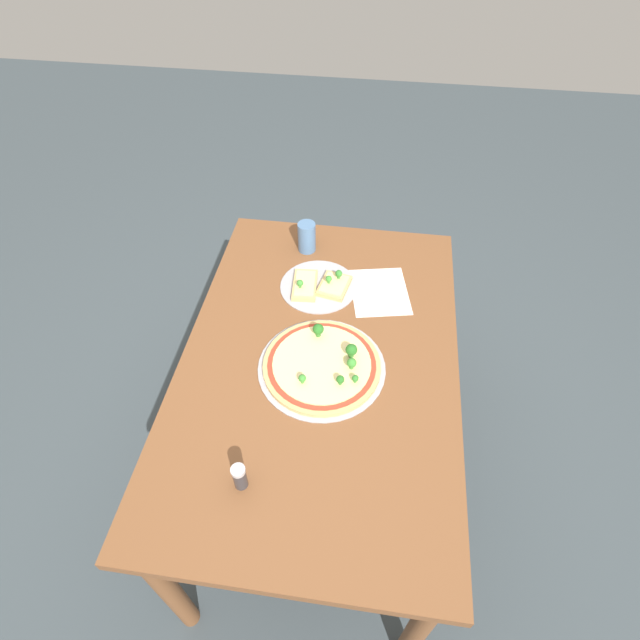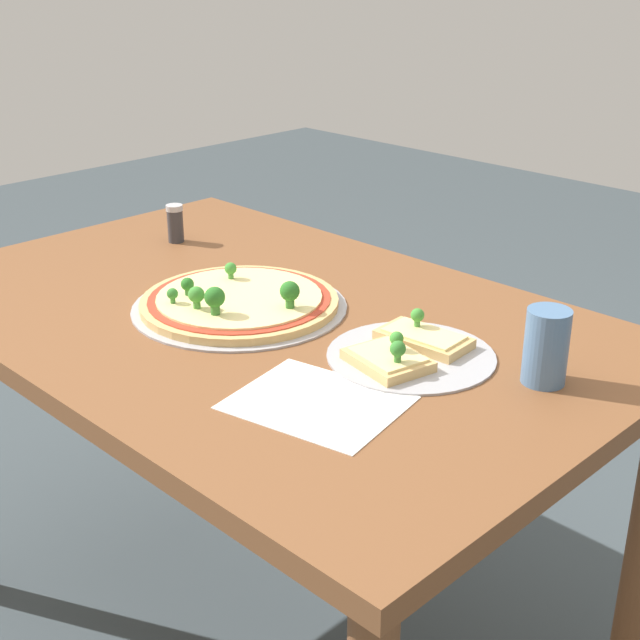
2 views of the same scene
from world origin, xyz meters
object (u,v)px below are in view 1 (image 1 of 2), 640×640
at_px(pizza_tray_whole, 322,365).
at_px(pizza_tray_slice, 319,285).
at_px(dining_table, 320,376).
at_px(condiment_shaker, 240,477).
at_px(drinking_cup, 307,237).

height_order(pizza_tray_whole, pizza_tray_slice, pizza_tray_whole).
distance_m(dining_table, condiment_shaker, 0.47).
xyz_separation_m(dining_table, pizza_tray_slice, (-0.31, -0.04, 0.11)).
height_order(dining_table, condiment_shaker, condiment_shaker).
bearing_deg(dining_table, condiment_shaker, -17.91).
height_order(pizza_tray_whole, drinking_cup, drinking_cup).
bearing_deg(condiment_shaker, pizza_tray_whole, 158.75).
xyz_separation_m(pizza_tray_whole, pizza_tray_slice, (-0.35, -0.06, -0.00)).
relative_size(drinking_cup, condiment_shaker, 1.40).
relative_size(pizza_tray_slice, drinking_cup, 2.31).
relative_size(dining_table, pizza_tray_slice, 4.93).
bearing_deg(drinking_cup, dining_table, 13.20).
bearing_deg(condiment_shaker, drinking_cup, 178.78).
xyz_separation_m(pizza_tray_slice, condiment_shaker, (0.74, -0.10, 0.03)).
height_order(pizza_tray_slice, drinking_cup, drinking_cup).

